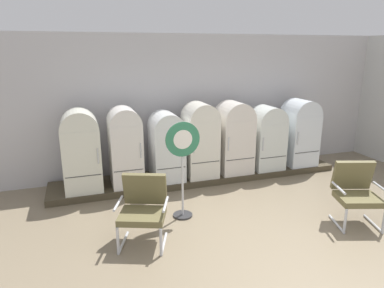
{
  "coord_description": "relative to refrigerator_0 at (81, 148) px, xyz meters",
  "views": [
    {
      "loc": [
        -2.34,
        -3.43,
        2.68
      ],
      "look_at": [
        -0.26,
        2.75,
        0.86
      ],
      "focal_mm": 32.25,
      "sensor_mm": 36.0,
      "label": 1
    }
  ],
  "objects": [
    {
      "name": "armchair_right",
      "position": [
        4.01,
        -2.47,
        -0.37
      ],
      "size": [
        0.8,
        0.79,
        0.98
      ],
      "color": "silver",
      "rests_on": "ground"
    },
    {
      "name": "refrigerator_3",
      "position": [
        2.31,
        -0.02,
        0.01
      ],
      "size": [
        0.63,
        0.69,
        1.52
      ],
      "color": "silver",
      "rests_on": "display_plinth"
    },
    {
      "name": "refrigerator_4",
      "position": [
        3.07,
        -0.0,
        -0.0
      ],
      "size": [
        0.68,
        0.71,
        1.5
      ],
      "color": "silver",
      "rests_on": "display_plinth"
    },
    {
      "name": "ground",
      "position": [
        2.34,
        -2.94,
        -0.94
      ],
      "size": [
        12.0,
        10.0,
        0.05
      ],
      "primitive_type": "cube",
      "color": "#7F7059"
    },
    {
      "name": "refrigerator_5",
      "position": [
        3.84,
        -0.05,
        -0.07
      ],
      "size": [
        0.66,
        0.63,
        1.37
      ],
      "color": "silver",
      "rests_on": "display_plinth"
    },
    {
      "name": "sign_stand",
      "position": [
        1.5,
        -1.43,
        -0.05
      ],
      "size": [
        0.55,
        0.32,
        1.59
      ],
      "color": "#2D2D30",
      "rests_on": "ground"
    },
    {
      "name": "display_plinth",
      "position": [
        2.34,
        0.09,
        -0.85
      ],
      "size": [
        6.04,
        0.95,
        0.12
      ],
      "primitive_type": "cube",
      "color": "#443B2A",
      "rests_on": "ground"
    },
    {
      "name": "refrigerator_6",
      "position": [
        4.68,
        -0.02,
        -0.02
      ],
      "size": [
        0.67,
        0.69,
        1.47
      ],
      "color": "white",
      "rests_on": "display_plinth"
    },
    {
      "name": "refrigerator_2",
      "position": [
        1.61,
        0.0,
        -0.07
      ],
      "size": [
        0.61,
        0.72,
        1.37
      ],
      "color": "white",
      "rests_on": "display_plinth"
    },
    {
      "name": "armchair_left",
      "position": [
        0.76,
        -1.96,
        -0.37
      ],
      "size": [
        0.82,
        0.81,
        0.98
      ],
      "color": "silver",
      "rests_on": "ground"
    },
    {
      "name": "back_wall",
      "position": [
        2.34,
        0.72,
        0.58
      ],
      "size": [
        11.76,
        0.12,
        2.97
      ],
      "color": "silver",
      "rests_on": "ground"
    },
    {
      "name": "refrigerator_0",
      "position": [
        0.0,
        0.0,
        0.0
      ],
      "size": [
        0.67,
        0.72,
        1.5
      ],
      "color": "silver",
      "rests_on": "display_plinth"
    },
    {
      "name": "refrigerator_1",
      "position": [
        0.8,
        -0.01,
        0.01
      ],
      "size": [
        0.59,
        0.7,
        1.5
      ],
      "color": "white",
      "rests_on": "display_plinth"
    }
  ]
}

